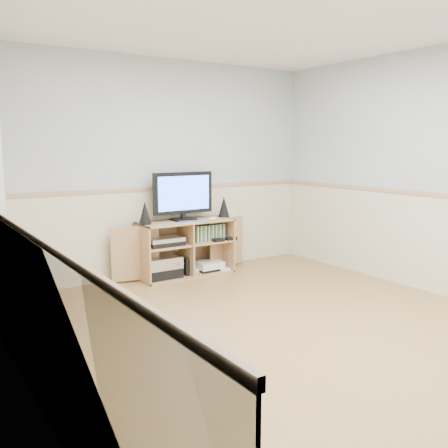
{
  "coord_description": "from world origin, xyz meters",
  "views": [
    {
      "loc": [
        -2.59,
        -3.03,
        1.52
      ],
      "look_at": [
        0.19,
        1.2,
        0.72
      ],
      "focal_mm": 40.0,
      "sensor_mm": 36.0,
      "label": 1
    }
  ],
  "objects_px": {
    "media_cabinet": "(184,247)",
    "keyboard": "(194,221)",
    "monitor": "(183,194)",
    "game_consoles": "(208,266)"
  },
  "relations": [
    {
      "from": "media_cabinet",
      "to": "keyboard",
      "type": "bearing_deg",
      "value": -79.17
    },
    {
      "from": "monitor",
      "to": "game_consoles",
      "type": "relative_size",
      "value": 1.68
    },
    {
      "from": "media_cabinet",
      "to": "game_consoles",
      "type": "bearing_deg",
      "value": -12.51
    },
    {
      "from": "monitor",
      "to": "media_cabinet",
      "type": "bearing_deg",
      "value": 90.0
    },
    {
      "from": "media_cabinet",
      "to": "monitor",
      "type": "bearing_deg",
      "value": -90.0
    },
    {
      "from": "media_cabinet",
      "to": "game_consoles",
      "type": "xyz_separation_m",
      "value": [
        0.29,
        -0.06,
        -0.26
      ]
    },
    {
      "from": "monitor",
      "to": "game_consoles",
      "type": "xyz_separation_m",
      "value": [
        0.29,
        -0.06,
        -0.88
      ]
    },
    {
      "from": "game_consoles",
      "to": "media_cabinet",
      "type": "bearing_deg",
      "value": 167.49
    },
    {
      "from": "monitor",
      "to": "keyboard",
      "type": "distance_m",
      "value": 0.35
    },
    {
      "from": "monitor",
      "to": "keyboard",
      "type": "bearing_deg",
      "value": -78.95
    }
  ]
}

